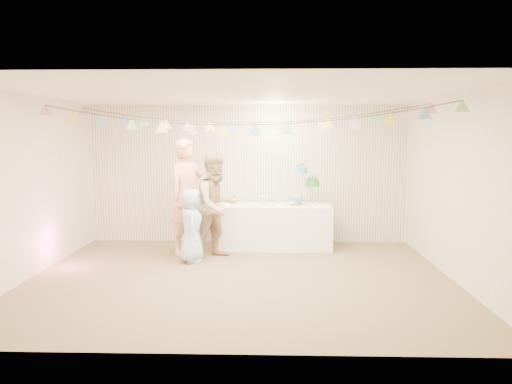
{
  "coord_description": "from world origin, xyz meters",
  "views": [
    {
      "loc": [
        0.43,
        -6.93,
        2.02
      ],
      "look_at": [
        0.2,
        0.8,
        1.15
      ],
      "focal_mm": 35.0,
      "sensor_mm": 36.0,
      "label": 1
    }
  ],
  "objects_px": {
    "person_adult_a": "(188,197)",
    "person_adult_b": "(217,206)",
    "table": "(273,226)",
    "person_child": "(192,226)",
    "cake_stand": "(303,187)"
  },
  "relations": [
    {
      "from": "person_child",
      "to": "table",
      "type": "bearing_deg",
      "value": -60.09
    },
    {
      "from": "person_adult_a",
      "to": "person_adult_b",
      "type": "relative_size",
      "value": 1.13
    },
    {
      "from": "table",
      "to": "person_child",
      "type": "height_order",
      "value": "person_child"
    },
    {
      "from": "table",
      "to": "person_adult_b",
      "type": "distance_m",
      "value": 1.31
    },
    {
      "from": "person_adult_a",
      "to": "person_adult_b",
      "type": "height_order",
      "value": "person_adult_a"
    },
    {
      "from": "cake_stand",
      "to": "person_child",
      "type": "distance_m",
      "value": 2.23
    },
    {
      "from": "person_adult_a",
      "to": "person_child",
      "type": "distance_m",
      "value": 0.67
    },
    {
      "from": "person_adult_a",
      "to": "person_adult_b",
      "type": "xyz_separation_m",
      "value": [
        0.52,
        -0.22,
        -0.11
      ]
    },
    {
      "from": "cake_stand",
      "to": "person_adult_a",
      "type": "bearing_deg",
      "value": -162.98
    },
    {
      "from": "table",
      "to": "cake_stand",
      "type": "distance_m",
      "value": 0.9
    },
    {
      "from": "person_adult_b",
      "to": "person_adult_a",
      "type": "bearing_deg",
      "value": 115.23
    },
    {
      "from": "person_adult_a",
      "to": "person_adult_b",
      "type": "distance_m",
      "value": 0.58
    },
    {
      "from": "table",
      "to": "person_child",
      "type": "distance_m",
      "value": 1.71
    },
    {
      "from": "person_adult_b",
      "to": "cake_stand",
      "type": "bearing_deg",
      "value": -12.83
    },
    {
      "from": "person_adult_b",
      "to": "table",
      "type": "bearing_deg",
      "value": -2.15
    }
  ]
}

